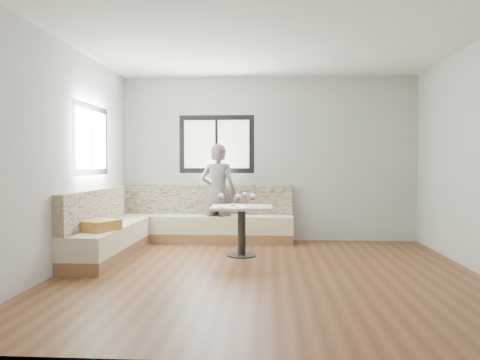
# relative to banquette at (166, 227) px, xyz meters

# --- Properties ---
(room) EXTENTS (5.01, 5.01, 2.81)m
(room) POSITION_rel_banquette_xyz_m (1.51, -1.54, 1.08)
(room) COLOR brown
(room) RESTS_ON ground
(banquette) EXTENTS (2.91, 2.80, 0.95)m
(banquette) POSITION_rel_banquette_xyz_m (0.00, 0.00, 0.00)
(banquette) COLOR #8D6141
(banquette) RESTS_ON ground
(table) EXTENTS (0.88, 0.70, 0.71)m
(table) POSITION_rel_banquette_xyz_m (1.21, -0.55, 0.20)
(table) COLOR black
(table) RESTS_ON ground
(person) EXTENTS (0.66, 0.50, 1.65)m
(person) POSITION_rel_banquette_xyz_m (0.76, 0.55, 0.49)
(person) COLOR #665C61
(person) RESTS_ON ground
(olive_ramekin) EXTENTS (0.09, 0.09, 0.03)m
(olive_ramekin) POSITION_rel_banquette_xyz_m (1.09, -0.55, 0.39)
(olive_ramekin) COLOR white
(olive_ramekin) RESTS_ON table
(wine_glass_a) EXTENTS (0.09, 0.09, 0.20)m
(wine_glass_a) POSITION_rel_banquette_xyz_m (0.94, -0.74, 0.51)
(wine_glass_a) COLOR white
(wine_glass_a) RESTS_ON table
(wine_glass_b) EXTENTS (0.09, 0.09, 0.20)m
(wine_glass_b) POSITION_rel_banquette_xyz_m (1.18, -0.75, 0.51)
(wine_glass_b) COLOR white
(wine_glass_b) RESTS_ON table
(wine_glass_c) EXTENTS (0.09, 0.09, 0.20)m
(wine_glass_c) POSITION_rel_banquette_xyz_m (1.37, -0.66, 0.51)
(wine_glass_c) COLOR white
(wine_glass_c) RESTS_ON table
(wine_glass_d) EXTENTS (0.09, 0.09, 0.20)m
(wine_glass_d) POSITION_rel_banquette_xyz_m (1.26, -0.44, 0.51)
(wine_glass_d) COLOR white
(wine_glass_d) RESTS_ON table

